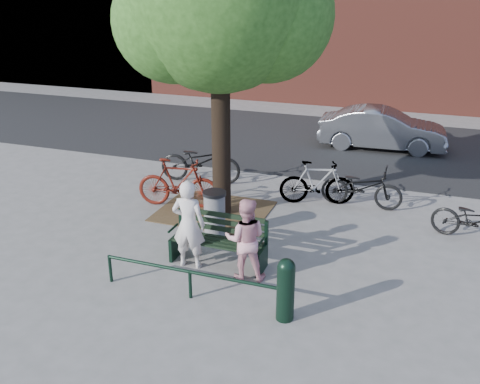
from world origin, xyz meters
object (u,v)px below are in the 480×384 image
at_px(litter_bin, 215,214).
at_px(person_left, 189,224).
at_px(person_right, 245,239).
at_px(bicycle_c, 362,187).
at_px(park_bench, 220,238).
at_px(parked_car, 382,129).
at_px(bollard, 286,287).

bearing_deg(litter_bin, person_left, -88.09).
xyz_separation_m(person_right, bicycle_c, (1.43, 3.89, -0.26)).
distance_m(park_bench, litter_bin, 1.10).
bearing_deg(bicycle_c, person_right, 159.67).
xyz_separation_m(person_right, litter_bin, (-1.12, 1.34, -0.25)).
relative_size(park_bench, person_left, 1.06).
bearing_deg(bicycle_c, parked_car, 0.65).
relative_size(bollard, bicycle_c, 0.56).
relative_size(bicycle_c, parked_car, 0.48).
distance_m(bollard, litter_bin, 3.11).
xyz_separation_m(person_left, bollard, (2.06, -1.00, -0.27)).
relative_size(park_bench, person_right, 1.18).
bearing_deg(bollard, litter_bin, 132.44).
xyz_separation_m(park_bench, bicycle_c, (2.06, 3.53, 0.00)).
bearing_deg(litter_bin, bollard, -47.56).
bearing_deg(person_left, person_right, 172.51).
relative_size(park_bench, parked_car, 0.46).
relative_size(person_right, bollard, 1.43).
relative_size(person_left, litter_bin, 1.71).
bearing_deg(park_bench, parked_car, 76.71).
relative_size(litter_bin, parked_car, 0.25).
distance_m(litter_bin, bicycle_c, 3.62).
distance_m(person_left, bollard, 2.30).
xyz_separation_m(bollard, parked_car, (0.39, 9.74, 0.08)).
xyz_separation_m(person_left, person_right, (1.08, -0.05, -0.09)).
height_order(litter_bin, parked_car, parked_car).
bearing_deg(park_bench, person_left, -145.38).
bearing_deg(person_right, bicycle_c, -125.85).
distance_m(park_bench, person_left, 0.65).
bearing_deg(bollard, person_right, 135.52).
bearing_deg(bicycle_c, park_bench, 149.66).
bearing_deg(bicycle_c, litter_bin, 134.89).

